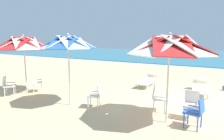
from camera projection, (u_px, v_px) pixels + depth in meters
ground_plane at (193, 101)px, 7.41m from camera, size 80.00×80.00×0.00m
sea at (224, 56)px, 31.43m from camera, size 80.00×36.00×0.10m
surf_foam at (215, 69)px, 16.27m from camera, size 80.00×0.70×0.01m
beach_umbrella_0 at (169, 46)px, 5.08m from camera, size 2.43×2.43×2.59m
plastic_chair_0 at (157, 97)px, 6.25m from camera, size 0.59×0.57×0.87m
plastic_chair_1 at (191, 103)px, 5.62m from camera, size 0.49×0.51×0.87m
plastic_chair_2 at (196, 111)px, 4.95m from camera, size 0.52×0.49×0.87m
beach_umbrella_1 at (68, 43)px, 6.56m from camera, size 2.02×2.02×2.64m
plastic_chair_3 at (96, 94)px, 6.55m from camera, size 0.60×0.59×0.87m
beach_umbrella_2 at (24, 44)px, 8.15m from camera, size 2.39×2.39×2.66m
plastic_chair_4 at (39, 81)px, 8.67m from camera, size 0.62×0.63×0.87m
plastic_chair_5 at (8, 85)px, 8.01m from camera, size 0.63×0.63×0.87m
sun_lounger_1 at (200, 88)px, 8.40m from camera, size 0.98×2.22×0.62m
sun_lounger_2 at (148, 80)px, 9.96m from camera, size 0.77×2.18×0.62m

